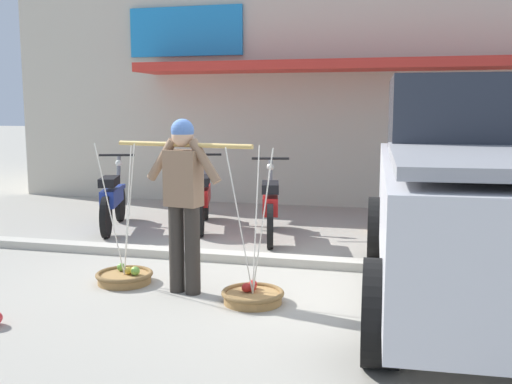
% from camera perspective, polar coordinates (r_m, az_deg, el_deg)
% --- Properties ---
extents(ground_plane, '(90.00, 90.00, 0.00)m').
position_cam_1_polar(ground_plane, '(6.45, -4.64, -8.12)').
color(ground_plane, '#9E998C').
extents(sidewalk_curb, '(20.00, 0.24, 0.10)m').
position_cam_1_polar(sidewalk_curb, '(7.07, -2.80, -6.21)').
color(sidewalk_curb, '#BAB4A5').
rests_on(sidewalk_curb, ground).
extents(fruit_vendor, '(1.45, 0.32, 1.70)m').
position_cam_1_polar(fruit_vendor, '(5.73, -6.97, -0.20)').
color(fruit_vendor, '#2D2823').
rests_on(fruit_vendor, ground).
extents(fruit_basket_left_side, '(0.59, 0.59, 1.45)m').
position_cam_1_polar(fruit_basket_left_side, '(5.59, -0.33, -9.84)').
color(fruit_basket_left_side, '#9E7542').
rests_on(fruit_basket_left_side, ground).
extents(fruit_basket_right_side, '(0.59, 0.59, 1.45)m').
position_cam_1_polar(fruit_basket_right_side, '(6.33, -12.49, -7.86)').
color(fruit_basket_right_side, '#9E7542').
rests_on(fruit_basket_right_side, ground).
extents(motorcycle_nearest_shop, '(0.72, 1.75, 1.09)m').
position_cam_1_polar(motorcycle_nearest_shop, '(9.03, -13.58, -0.68)').
color(motorcycle_nearest_shop, black).
rests_on(motorcycle_nearest_shop, ground).
extents(motorcycle_second_in_row, '(0.68, 1.77, 1.09)m').
position_cam_1_polar(motorcycle_second_in_row, '(8.92, -5.13, -0.59)').
color(motorcycle_second_in_row, black).
rests_on(motorcycle_second_in_row, ground).
extents(motorcycle_third_in_row, '(0.61, 1.79, 1.09)m').
position_cam_1_polar(motorcycle_third_in_row, '(8.17, 1.38, -1.37)').
color(motorcycle_third_in_row, black).
rests_on(motorcycle_third_in_row, ground).
extents(parked_truck, '(2.35, 4.79, 2.10)m').
position_cam_1_polar(parked_truck, '(5.82, 21.37, -0.04)').
color(parked_truck, silver).
rests_on(parked_truck, ground).
extents(storefront_building, '(13.00, 6.00, 4.20)m').
position_cam_1_polar(storefront_building, '(13.27, 9.45, 9.32)').
color(storefront_building, beige).
rests_on(storefront_building, ground).
extents(wooden_crate, '(0.44, 0.36, 0.32)m').
position_cam_1_polar(wooden_crate, '(8.79, 12.99, -2.84)').
color(wooden_crate, olive).
rests_on(wooden_crate, ground).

